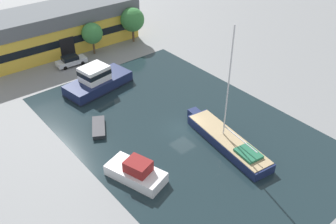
{
  "coord_description": "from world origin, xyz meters",
  "views": [
    {
      "loc": [
        -24.27,
        -26.4,
        27.33
      ],
      "look_at": [
        0.0,
        2.83,
        1.0
      ],
      "focal_mm": 40.0,
      "sensor_mm": 36.0,
      "label": 1
    }
  ],
  "objects_px": {
    "sailboat_moored": "(227,141)",
    "cabin_boat": "(136,172)",
    "motor_cruiser": "(97,81)",
    "small_dinghy": "(99,128)",
    "quay_tree_by_water": "(132,20)",
    "warehouse_building": "(55,29)",
    "quay_tree_near_building": "(92,33)",
    "parked_car": "(71,61)"
  },
  "relations": [
    {
      "from": "sailboat_moored",
      "to": "cabin_boat",
      "type": "relative_size",
      "value": 2.12
    },
    {
      "from": "motor_cruiser",
      "to": "small_dinghy",
      "type": "height_order",
      "value": "motor_cruiser"
    },
    {
      "from": "quay_tree_by_water",
      "to": "sailboat_moored",
      "type": "bearing_deg",
      "value": -105.64
    },
    {
      "from": "warehouse_building",
      "to": "quay_tree_near_building",
      "type": "distance_m",
      "value": 6.66
    },
    {
      "from": "small_dinghy",
      "to": "quay_tree_near_building",
      "type": "bearing_deg",
      "value": -89.0
    },
    {
      "from": "warehouse_building",
      "to": "motor_cruiser",
      "type": "xyz_separation_m",
      "value": [
        -1.71,
        -15.69,
        -2.26
      ]
    },
    {
      "from": "warehouse_building",
      "to": "cabin_boat",
      "type": "relative_size",
      "value": 4.23
    },
    {
      "from": "warehouse_building",
      "to": "motor_cruiser",
      "type": "bearing_deg",
      "value": -93.63
    },
    {
      "from": "parked_car",
      "to": "small_dinghy",
      "type": "xyz_separation_m",
      "value": [
        -5.37,
        -17.03,
        -0.52
      ]
    },
    {
      "from": "warehouse_building",
      "to": "small_dinghy",
      "type": "relative_size",
      "value": 6.57
    },
    {
      "from": "warehouse_building",
      "to": "cabin_boat",
      "type": "height_order",
      "value": "warehouse_building"
    },
    {
      "from": "parked_car",
      "to": "motor_cruiser",
      "type": "xyz_separation_m",
      "value": [
        -0.49,
        -8.72,
        0.46
      ]
    },
    {
      "from": "quay_tree_by_water",
      "to": "motor_cruiser",
      "type": "height_order",
      "value": "quay_tree_by_water"
    },
    {
      "from": "motor_cruiser",
      "to": "warehouse_building",
      "type": "bearing_deg",
      "value": -14.6
    },
    {
      "from": "warehouse_building",
      "to": "motor_cruiser",
      "type": "distance_m",
      "value": 15.94
    },
    {
      "from": "quay_tree_near_building",
      "to": "small_dinghy",
      "type": "height_order",
      "value": "quay_tree_near_building"
    },
    {
      "from": "quay_tree_near_building",
      "to": "sailboat_moored",
      "type": "height_order",
      "value": "sailboat_moored"
    },
    {
      "from": "motor_cruiser",
      "to": "small_dinghy",
      "type": "relative_size",
      "value": 2.32
    },
    {
      "from": "parked_car",
      "to": "motor_cruiser",
      "type": "distance_m",
      "value": 8.74
    },
    {
      "from": "small_dinghy",
      "to": "cabin_boat",
      "type": "xyz_separation_m",
      "value": [
        -1.33,
        -9.61,
        0.58
      ]
    },
    {
      "from": "warehouse_building",
      "to": "cabin_boat",
      "type": "distance_m",
      "value": 34.63
    },
    {
      "from": "sailboat_moored",
      "to": "small_dinghy",
      "type": "height_order",
      "value": "sailboat_moored"
    },
    {
      "from": "cabin_boat",
      "to": "sailboat_moored",
      "type": "bearing_deg",
      "value": -28.72
    },
    {
      "from": "parked_car",
      "to": "motor_cruiser",
      "type": "height_order",
      "value": "motor_cruiser"
    },
    {
      "from": "warehouse_building",
      "to": "quay_tree_by_water",
      "type": "relative_size",
      "value": 4.67
    },
    {
      "from": "cabin_boat",
      "to": "warehouse_building",
      "type": "bearing_deg",
      "value": 59.5
    },
    {
      "from": "quay_tree_by_water",
      "to": "small_dinghy",
      "type": "xyz_separation_m",
      "value": [
        -18.09,
        -18.28,
        -3.69
      ]
    },
    {
      "from": "quay_tree_near_building",
      "to": "cabin_boat",
      "type": "distance_m",
      "value": 30.51
    },
    {
      "from": "quay_tree_near_building",
      "to": "parked_car",
      "type": "xyz_separation_m",
      "value": [
        -4.93,
        -1.44,
        -2.72
      ]
    },
    {
      "from": "quay_tree_by_water",
      "to": "warehouse_building",
      "type": "bearing_deg",
      "value": 153.58
    },
    {
      "from": "parked_car",
      "to": "quay_tree_near_building",
      "type": "bearing_deg",
      "value": 110.05
    },
    {
      "from": "quay_tree_by_water",
      "to": "motor_cruiser",
      "type": "relative_size",
      "value": 0.61
    },
    {
      "from": "sailboat_moored",
      "to": "quay_tree_by_water",
      "type": "bearing_deg",
      "value": 82.1
    },
    {
      "from": "quay_tree_by_water",
      "to": "sailboat_moored",
      "type": "relative_size",
      "value": 0.43
    },
    {
      "from": "cabin_boat",
      "to": "quay_tree_near_building",
      "type": "bearing_deg",
      "value": 50.26
    },
    {
      "from": "sailboat_moored",
      "to": "motor_cruiser",
      "type": "height_order",
      "value": "sailboat_moored"
    },
    {
      "from": "parked_car",
      "to": "sailboat_moored",
      "type": "height_order",
      "value": "sailboat_moored"
    },
    {
      "from": "warehouse_building",
      "to": "parked_car",
      "type": "height_order",
      "value": "warehouse_building"
    },
    {
      "from": "warehouse_building",
      "to": "cabin_boat",
      "type": "xyz_separation_m",
      "value": [
        -7.92,
        -33.61,
        -2.65
      ]
    },
    {
      "from": "warehouse_building",
      "to": "sailboat_moored",
      "type": "relative_size",
      "value": 2.0
    },
    {
      "from": "quay_tree_by_water",
      "to": "small_dinghy",
      "type": "height_order",
      "value": "quay_tree_by_water"
    },
    {
      "from": "quay_tree_by_water",
      "to": "small_dinghy",
      "type": "bearing_deg",
      "value": -134.7
    }
  ]
}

